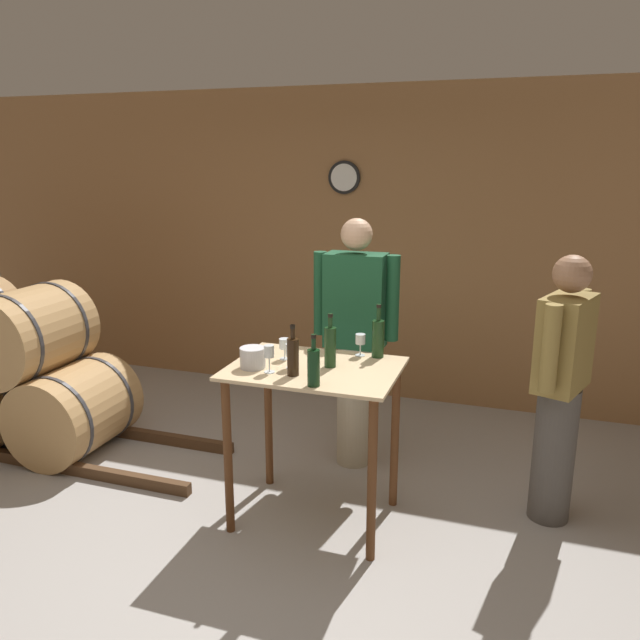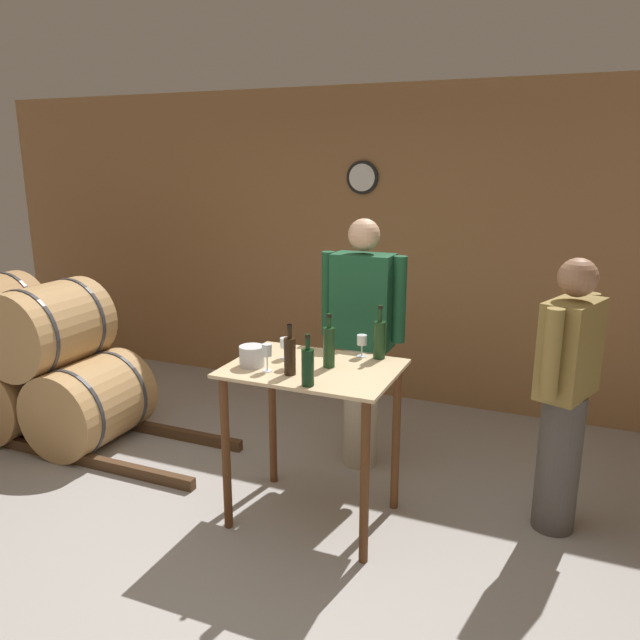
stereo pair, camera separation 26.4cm
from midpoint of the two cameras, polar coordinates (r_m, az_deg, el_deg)
name	(u,v)px [view 2 (the right image)]	position (r m, az deg, el deg)	size (l,w,h in m)	color
ground_plane	(246,561)	(3.60, -4.55, -21.19)	(14.00, 14.00, 0.00)	#9E9993
back_wall	(394,248)	(5.47, 8.13, 6.53)	(8.40, 0.08, 2.70)	#996B42
barrel_rack	(20,365)	(5.37, -24.46, -3.76)	(3.57, 0.77, 1.22)	#4C331E
tasting_table	(313,401)	(3.61, 1.49, -7.42)	(0.96, 0.70, 0.96)	#D1B284
wine_bottle_far_left	(290,355)	(3.38, -0.55, -3.22)	(0.07, 0.07, 0.28)	black
wine_bottle_left	(329,346)	(3.50, 2.99, -2.41)	(0.07, 0.07, 0.31)	#193819
wine_bottle_center	(308,366)	(3.22, 1.23, -4.24)	(0.07, 0.07, 0.28)	black
wine_bottle_right	(379,339)	(3.68, 7.51, -1.71)	(0.07, 0.07, 0.32)	#193819
wine_glass_near_left	(285,344)	(3.66, -1.13, -2.21)	(0.06, 0.06, 0.12)	silver
wine_glass_near_center	(267,352)	(3.44, -2.68, -2.93)	(0.06, 0.06, 0.16)	silver
wine_glass_near_right	(290,350)	(3.50, -0.62, -2.78)	(0.06, 0.06, 0.14)	silver
wine_glass_far_side	(362,341)	(3.71, 5.90, -1.95)	(0.06, 0.06, 0.13)	silver
ice_bucket	(252,356)	(3.54, -4.13, -3.33)	(0.14, 0.14, 0.12)	silver
person_host	(362,339)	(4.23, 5.66, -1.78)	(0.59, 0.24, 1.73)	#B7AD93
person_visitor_with_scarf	(566,393)	(3.79, 23.44, -6.13)	(0.34, 0.56, 1.60)	#4C4742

